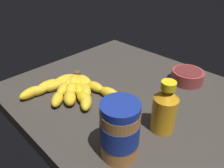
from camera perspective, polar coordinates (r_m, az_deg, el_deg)
ground_plane at (r=71.44cm, az=3.64°, el=-3.40°), size 72.14×64.68×4.81cm
banana_bunch at (r=69.46cm, az=-11.07°, el=-1.07°), size 23.89×23.77×3.71cm
peanut_butter_jar at (r=45.55cm, az=2.12°, el=-12.69°), size 8.60×8.60×14.19cm
honey_bottle at (r=53.36cm, az=14.21°, el=-6.57°), size 6.17×6.17×14.36cm
small_bowl at (r=78.30cm, az=19.92°, el=2.08°), size 11.07×11.07×4.49cm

